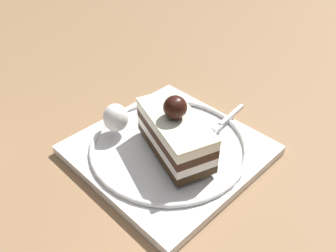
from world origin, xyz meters
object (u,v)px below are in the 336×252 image
object	(u,v)px
dessert_plate	(168,149)
whipped_cream_dollop	(116,118)
cake_slice	(175,132)
fork	(222,124)

from	to	relation	value
dessert_plate	whipped_cream_dollop	distance (m)	0.08
cake_slice	dessert_plate	bearing A→B (deg)	164.22
cake_slice	whipped_cream_dollop	world-z (taller)	cake_slice
whipped_cream_dollop	dessert_plate	bearing A→B (deg)	13.64
cake_slice	fork	size ratio (longest dim) A/B	1.22
dessert_plate	fork	distance (m)	0.09
fork	cake_slice	bearing A→B (deg)	-106.91
cake_slice	fork	xyz separation A→B (m)	(0.02, 0.08, -0.03)
dessert_plate	whipped_cream_dollop	xyz separation A→B (m)	(-0.08, -0.02, 0.03)
dessert_plate	whipped_cream_dollop	size ratio (longest dim) A/B	6.26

